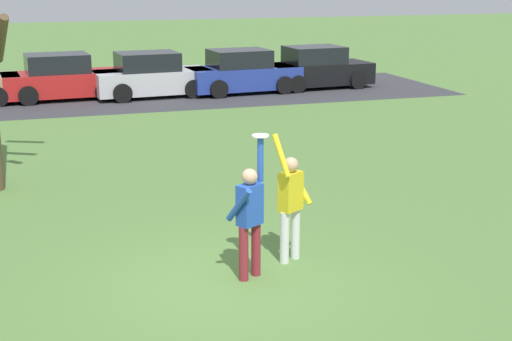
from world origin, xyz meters
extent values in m
plane|color=#567F3D|center=(0.00, 0.00, 0.00)|extent=(120.00, 120.00, 0.00)
cylinder|color=maroon|center=(0.23, 0.02, 0.41)|extent=(0.14, 0.14, 0.82)
cylinder|color=maroon|center=(0.46, 0.14, 0.41)|extent=(0.14, 0.14, 0.82)
cube|color=#234CB2|center=(0.35, 0.08, 1.12)|extent=(0.42, 0.37, 0.60)
sphere|color=tan|center=(0.35, 0.08, 1.53)|extent=(0.23, 0.23, 0.23)
cylinder|color=#234CB2|center=(0.15, -0.03, 1.17)|extent=(0.29, 0.45, 0.59)
cylinder|color=#234CB2|center=(0.54, 0.19, 1.75)|extent=(0.09, 0.09, 0.66)
cylinder|color=silver|center=(1.25, 0.59, 0.41)|extent=(0.14, 0.14, 0.82)
cylinder|color=silver|center=(1.02, 0.46, 0.41)|extent=(0.14, 0.14, 0.82)
cube|color=gold|center=(1.13, 0.53, 1.12)|extent=(0.42, 0.37, 0.60)
sphere|color=tan|center=(1.13, 0.53, 1.53)|extent=(0.23, 0.23, 0.23)
cylinder|color=gold|center=(1.33, 0.64, 1.17)|extent=(0.29, 0.45, 0.59)
cylinder|color=gold|center=(0.94, 0.42, 1.72)|extent=(0.23, 0.33, 0.65)
cylinder|color=white|center=(0.54, 0.19, 2.09)|extent=(0.24, 0.24, 0.02)
cube|color=red|center=(-1.26, 17.07, 0.55)|extent=(4.22, 2.09, 0.80)
cube|color=black|center=(-1.41, 17.05, 1.27)|extent=(2.21, 1.79, 0.64)
cylinder|color=black|center=(-0.06, 18.07, 0.33)|extent=(0.67, 0.27, 0.66)
cylinder|color=black|center=(0.07, 16.25, 0.33)|extent=(0.67, 0.27, 0.66)
cylinder|color=black|center=(-2.59, 17.88, 0.33)|extent=(0.67, 0.27, 0.66)
cylinder|color=black|center=(-2.46, 16.06, 0.33)|extent=(0.67, 0.27, 0.66)
cube|color=#BCBCC1|center=(1.82, 16.64, 0.55)|extent=(4.22, 2.09, 0.80)
cube|color=black|center=(1.67, 16.63, 1.27)|extent=(2.21, 1.79, 0.64)
cylinder|color=black|center=(3.02, 17.64, 0.33)|extent=(0.67, 0.27, 0.66)
cylinder|color=black|center=(3.15, 15.82, 0.33)|extent=(0.67, 0.27, 0.66)
cylinder|color=black|center=(0.48, 17.46, 0.33)|extent=(0.67, 0.27, 0.66)
cylinder|color=black|center=(0.61, 15.64, 0.33)|extent=(0.67, 0.27, 0.66)
cube|color=#233893|center=(5.19, 16.53, 0.55)|extent=(4.22, 2.09, 0.80)
cube|color=black|center=(5.04, 16.52, 1.27)|extent=(2.21, 1.79, 0.64)
cylinder|color=black|center=(6.39, 17.53, 0.33)|extent=(0.67, 0.27, 0.66)
cylinder|color=black|center=(6.52, 15.72, 0.33)|extent=(0.67, 0.27, 0.66)
cylinder|color=black|center=(3.86, 17.35, 0.33)|extent=(0.67, 0.27, 0.66)
cylinder|color=black|center=(3.99, 15.53, 0.33)|extent=(0.67, 0.27, 0.66)
cube|color=black|center=(8.28, 16.82, 0.55)|extent=(4.22, 2.09, 0.80)
cube|color=black|center=(8.13, 16.81, 1.27)|extent=(2.21, 1.79, 0.64)
cylinder|color=black|center=(9.48, 17.82, 0.33)|extent=(0.67, 0.27, 0.66)
cylinder|color=black|center=(9.61, 16.01, 0.33)|extent=(0.67, 0.27, 0.66)
cylinder|color=black|center=(6.94, 17.64, 0.33)|extent=(0.67, 0.27, 0.66)
cylinder|color=black|center=(7.08, 15.82, 0.33)|extent=(0.67, 0.27, 0.66)
cube|color=#38383D|center=(0.27, 16.74, 0.00)|extent=(25.09, 6.40, 0.01)
cylinder|color=brown|center=(-2.94, 6.12, 3.05)|extent=(0.40, 1.03, 1.02)
camera|label=1|loc=(-2.61, -9.47, 4.33)|focal=51.59mm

